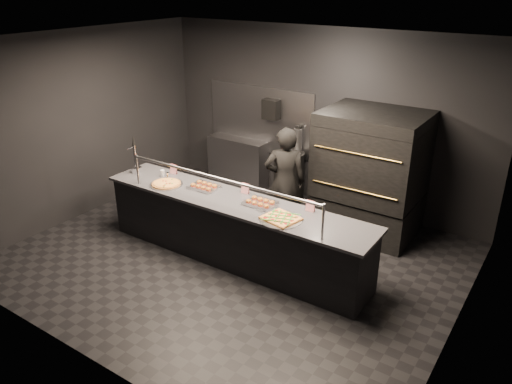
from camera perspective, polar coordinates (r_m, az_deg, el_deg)
room at (r=6.63m, az=-2.63°, el=3.80°), size 6.04×6.00×3.00m
service_counter at (r=7.00m, az=-2.55°, el=-4.32°), size 4.10×0.78×1.37m
pizza_oven at (r=7.81m, az=12.92°, el=2.19°), size 1.50×1.23×1.91m
prep_shelf at (r=9.58m, az=-2.08°, el=3.54°), size 1.20×0.35×0.90m
towel_dispenser at (r=8.94m, az=1.77°, el=9.44°), size 0.30×0.20×0.35m
fire_extinguisher at (r=8.81m, az=4.81°, el=5.84°), size 0.14×0.14×0.51m
beer_tap at (r=7.89m, az=-13.58°, el=3.33°), size 0.16×0.22×0.60m
round_pizza at (r=7.39m, az=-10.21°, el=0.92°), size 0.48×0.48×0.03m
slider_tray_a at (r=7.21m, az=-5.99°, el=0.65°), size 0.46×0.37×0.07m
slider_tray_b at (r=6.65m, az=0.49°, el=-1.23°), size 0.49×0.42×0.07m
square_pizza at (r=6.25m, az=2.86°, el=-3.05°), size 0.53×0.53×0.05m
condiment_jar at (r=7.68m, az=-10.45°, el=2.05°), size 0.16×0.06×0.10m
tent_cards at (r=7.03m, az=-1.95°, el=0.61°), size 2.50×0.04×0.15m
trash_bin at (r=8.86m, az=3.76°, el=1.75°), size 0.53×0.53×0.89m
worker at (r=7.58m, az=3.30°, el=1.18°), size 0.75×0.68×1.71m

